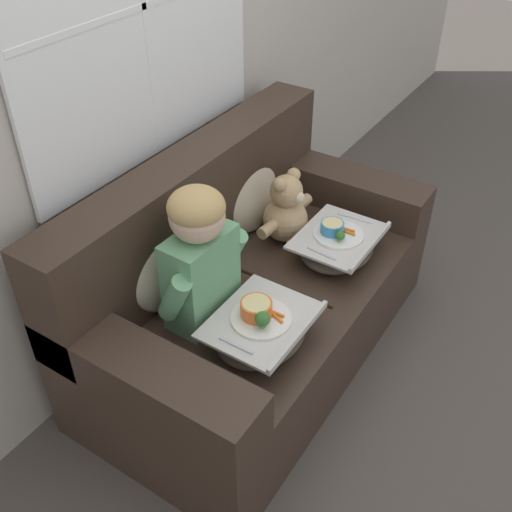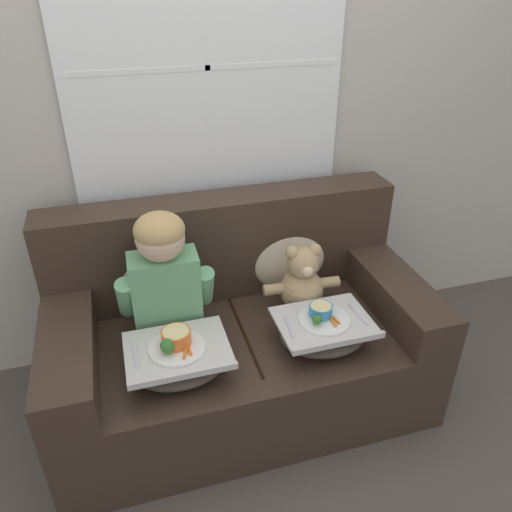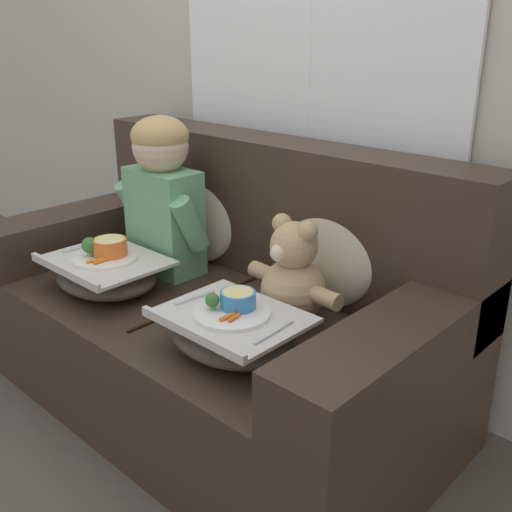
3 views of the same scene
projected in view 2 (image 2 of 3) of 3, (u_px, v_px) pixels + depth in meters
ground_plane at (243, 395)px, 2.57m from camera, size 14.00×14.00×0.00m
wall_back_with_window at (207, 111)px, 2.38m from camera, size 8.00×0.08×2.60m
couch at (238, 335)px, 2.45m from camera, size 1.74×0.92×0.96m
throw_pillow_behind_child at (161, 273)px, 2.39m from camera, size 0.42×0.20×0.44m
throw_pillow_behind_teddy at (289, 254)px, 2.55m from camera, size 0.40×0.19×0.42m
child_figure at (164, 271)px, 2.16m from camera, size 0.43×0.21×0.60m
teddy_bear at (302, 283)px, 2.40m from camera, size 0.38×0.27×0.35m
lap_tray_child at (178, 358)px, 2.06m from camera, size 0.42×0.34×0.20m
lap_tray_teddy at (323, 330)px, 2.22m from camera, size 0.42×0.33×0.18m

